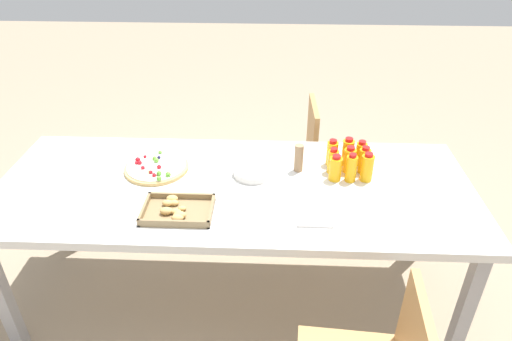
{
  "coord_description": "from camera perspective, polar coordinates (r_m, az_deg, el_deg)",
  "views": [
    {
      "loc": [
        -0.18,
        1.8,
        1.95
      ],
      "look_at": [
        -0.1,
        -0.1,
        0.77
      ],
      "focal_mm": 32.09,
      "sensor_mm": 36.0,
      "label": 1
    }
  ],
  "objects": [
    {
      "name": "napkin_stack",
      "position": [
        1.97,
        7.24,
        -5.63
      ],
      "size": [
        0.15,
        0.15,
        0.01
      ],
      "primitive_type": "cube",
      "color": "white",
      "rests_on": "party_table"
    },
    {
      "name": "plate_stack",
      "position": [
        2.23,
        -0.41,
        -0.17
      ],
      "size": [
        0.19,
        0.19,
        0.03
      ],
      "color": "silver",
      "rests_on": "party_table"
    },
    {
      "name": "party_table",
      "position": [
        2.2,
        -2.75,
        -3.11
      ],
      "size": [
        2.26,
        0.89,
        0.75
      ],
      "color": "silver",
      "rests_on": "ground_plane"
    },
    {
      "name": "chair_near_left",
      "position": [
        2.97,
        9.11,
        2.21
      ],
      "size": [
        0.41,
        0.41,
        0.83
      ],
      "rotation": [
        0.0,
        0.0,
        1.6
      ],
      "color": "#B7844C",
      "rests_on": "ground_plane"
    },
    {
      "name": "juice_bottle_6",
      "position": [
        2.23,
        13.69,
        0.36
      ],
      "size": [
        0.06,
        0.06,
        0.15
      ],
      "color": "#F9AD14",
      "rests_on": "party_table"
    },
    {
      "name": "juice_bottle_1",
      "position": [
        2.34,
        11.37,
        2.26
      ],
      "size": [
        0.06,
        0.06,
        0.15
      ],
      "color": "#F9AC14",
      "rests_on": "party_table"
    },
    {
      "name": "juice_bottle_3",
      "position": [
        2.29,
        13.35,
        1.25
      ],
      "size": [
        0.06,
        0.06,
        0.14
      ],
      "color": "#FAAE14",
      "rests_on": "party_table"
    },
    {
      "name": "fruit_pizza",
      "position": [
        2.33,
        -12.31,
        0.39
      ],
      "size": [
        0.32,
        0.32,
        0.05
      ],
      "color": "tan",
      "rests_on": "party_table"
    },
    {
      "name": "juice_bottle_5",
      "position": [
        2.26,
        9.57,
        1.17
      ],
      "size": [
        0.05,
        0.05,
        0.13
      ],
      "color": "#FAAE14",
      "rests_on": "party_table"
    },
    {
      "name": "juice_bottle_0",
      "position": [
        2.35,
        12.95,
        2.08
      ],
      "size": [
        0.06,
        0.06,
        0.13
      ],
      "color": "#FAAD14",
      "rests_on": "party_table"
    },
    {
      "name": "ground_plane",
      "position": [
        2.66,
        -2.36,
        -15.34
      ],
      "size": [
        12.0,
        12.0,
        0.0
      ],
      "primitive_type": "plane",
      "color": "gray"
    },
    {
      "name": "juice_bottle_2",
      "position": [
        2.32,
        9.46,
        2.17
      ],
      "size": [
        0.06,
        0.06,
        0.14
      ],
      "color": "#FAAE14",
      "rests_on": "party_table"
    },
    {
      "name": "juice_bottle_7",
      "position": [
        2.21,
        11.79,
        0.29
      ],
      "size": [
        0.05,
        0.05,
        0.15
      ],
      "color": "#F9AD14",
      "rests_on": "party_table"
    },
    {
      "name": "cardboard_tube",
      "position": [
        2.25,
        5.36,
        1.57
      ],
      "size": [
        0.04,
        0.04,
        0.14
      ],
      "primitive_type": "cylinder",
      "color": "#9E7A56",
      "rests_on": "party_table"
    },
    {
      "name": "juice_bottle_8",
      "position": [
        2.2,
        9.88,
        0.27
      ],
      "size": [
        0.06,
        0.06,
        0.13
      ],
      "color": "#FAAD14",
      "rests_on": "party_table"
    },
    {
      "name": "snack_tray",
      "position": [
        2.01,
        -9.85,
        -4.92
      ],
      "size": [
        0.3,
        0.21,
        0.04
      ],
      "color": "olive",
      "rests_on": "party_table"
    },
    {
      "name": "juice_bottle_4",
      "position": [
        2.28,
        11.58,
        1.3
      ],
      "size": [
        0.06,
        0.06,
        0.14
      ],
      "color": "#F9AC14",
      "rests_on": "party_table"
    }
  ]
}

